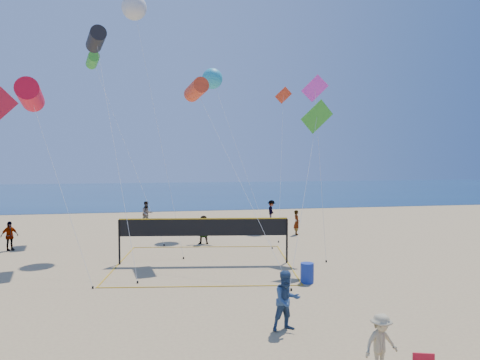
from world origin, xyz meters
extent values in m
cube|color=navy|center=(0.00, 62.00, 0.01)|extent=(140.00, 50.00, 0.03)
imported|color=navy|center=(1.77, 4.22, 0.97)|extent=(1.06, 0.90, 1.93)
imported|color=tan|center=(3.31, 0.92, 0.77)|extent=(1.10, 0.78, 1.54)
imported|color=gray|center=(-10.73, 19.34, 0.87)|extent=(1.05, 0.98, 1.74)
imported|color=gray|center=(0.73, 19.35, 0.90)|extent=(1.75, 0.95, 1.80)
imported|color=gray|center=(7.57, 21.52, 0.87)|extent=(0.46, 0.66, 1.74)
imported|color=gray|center=(-2.89, 27.90, 0.97)|extent=(1.14, 1.02, 1.94)
imported|color=gray|center=(7.49, 28.28, 0.91)|extent=(1.07, 1.34, 1.81)
cylinder|color=navy|center=(4.23, 9.44, 0.44)|extent=(0.62, 0.62, 0.88)
cylinder|color=black|center=(-4.13, 14.56, 1.16)|extent=(0.10, 0.10, 2.31)
cylinder|color=black|center=(4.45, 13.35, 1.16)|extent=(0.10, 0.10, 2.31)
cube|color=black|center=(0.16, 13.95, 1.88)|extent=(8.58, 1.23, 0.87)
cube|color=gold|center=(0.16, 13.95, 2.34)|extent=(8.58, 1.24, 0.06)
cube|color=gold|center=(-0.44, 9.67, 0.01)|extent=(8.78, 1.29, 0.02)
cube|color=gold|center=(0.77, 18.24, 0.01)|extent=(8.78, 1.29, 0.02)
cylinder|color=red|center=(-8.27, 14.58, 8.56)|extent=(1.42, 2.77, 1.45)
cylinder|color=silver|center=(-6.60, 12.41, 4.30)|extent=(3.35, 4.36, 8.52)
cylinder|color=black|center=(-4.93, 10.24, 0.05)|extent=(0.08, 0.08, 0.10)
cylinder|color=black|center=(-5.48, 17.87, 12.17)|extent=(1.40, 2.31, 1.18)
cylinder|color=silver|center=(-4.29, 14.30, 6.11)|extent=(2.39, 7.17, 12.13)
cylinder|color=black|center=(-3.11, 10.72, 0.05)|extent=(0.08, 0.08, 0.10)
cylinder|color=red|center=(0.05, 16.51, 9.29)|extent=(1.29, 2.27, 1.17)
cylinder|color=silver|center=(1.62, 12.44, 4.67)|extent=(3.16, 8.15, 9.25)
cylinder|color=black|center=(3.19, 8.38, 0.05)|extent=(0.08, 0.08, 0.10)
cube|color=green|center=(5.93, 13.03, 7.60)|extent=(1.79, 0.25, 1.77)
cylinder|color=silver|center=(4.33, 10.18, 3.82)|extent=(3.20, 5.71, 7.56)
cylinder|color=black|center=(2.74, 7.34, 0.05)|extent=(0.08, 0.08, 0.10)
cube|color=#F23CCD|center=(6.90, 16.10, 9.50)|extent=(1.51, 0.54, 1.57)
cylinder|color=silver|center=(6.71, 14.58, 4.77)|extent=(0.40, 3.06, 9.45)
cylinder|color=black|center=(6.52, 13.06, 0.05)|extent=(0.08, 0.08, 0.10)
sphere|color=silver|center=(-3.46, 20.90, 14.98)|extent=(1.81, 1.81, 1.58)
cylinder|color=silver|center=(-2.13, 18.06, 7.51)|extent=(2.67, 5.70, 14.93)
cylinder|color=black|center=(-0.80, 15.22, 0.05)|extent=(0.08, 0.08, 0.10)
sphere|color=#28A3BF|center=(1.96, 24.31, 11.22)|extent=(1.58, 1.58, 1.50)
cylinder|color=silver|center=(3.28, 20.63, 5.63)|extent=(2.66, 7.37, 11.18)
cylinder|color=black|center=(4.60, 16.95, 0.05)|extent=(0.08, 0.08, 0.10)
cylinder|color=green|center=(-6.51, 24.94, 12.37)|extent=(1.20, 2.01, 1.03)
cylinder|color=silver|center=(-4.13, 22.03, 6.21)|extent=(4.78, 5.84, 12.32)
cylinder|color=black|center=(-1.75, 19.12, 0.05)|extent=(0.08, 0.08, 0.10)
cube|color=red|center=(7.80, 25.87, 10.35)|extent=(1.36, 0.24, 1.35)
cylinder|color=silver|center=(6.67, 22.39, 5.20)|extent=(2.28, 6.97, 10.31)
cylinder|color=black|center=(5.54, 18.91, 0.05)|extent=(0.08, 0.08, 0.10)
camera|label=1|loc=(-2.42, -9.97, 5.60)|focal=35.00mm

